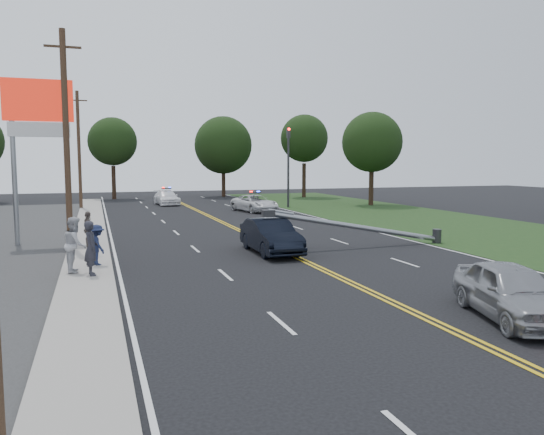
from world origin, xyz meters
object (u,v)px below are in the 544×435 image
object	(u,v)px
utility_pole_far	(79,150)
emergency_b	(167,198)
pylon_sign	(39,121)
crashed_sedan	(271,236)
emergency_a	(255,203)
bystander_a	(91,248)
fallen_streetlight	(367,228)
bystander_d	(88,229)
traffic_signal	(288,160)
bystander_b	(75,244)
waiting_sedan	(511,291)
bystander_c	(97,245)
utility_pole_mid	(66,139)

from	to	relation	value
utility_pole_far	emergency_b	size ratio (longest dim) A/B	2.16
pylon_sign	crashed_sedan	bearing A→B (deg)	-32.12
emergency_a	bystander_a	size ratio (longest dim) A/B	2.57
fallen_streetlight	bystander_d	world-z (taller)	fallen_streetlight
traffic_signal	bystander_b	world-z (taller)	traffic_signal
waiting_sedan	bystander_d	world-z (taller)	bystander_d
crashed_sedan	bystander_c	xyz separation A→B (m)	(-7.32, -1.05, 0.13)
waiting_sedan	emergency_a	xyz separation A→B (m)	(2.27, 30.59, -0.05)
utility_pole_far	waiting_sedan	bearing A→B (deg)	-73.35
utility_pole_mid	bystander_b	size ratio (longest dim) A/B	5.04
crashed_sedan	bystander_c	size ratio (longest dim) A/B	2.99
pylon_sign	bystander_b	bearing A→B (deg)	-78.21
crashed_sedan	bystander_d	world-z (taller)	bystander_d
emergency_a	bystander_d	distance (m)	20.13
pylon_sign	utility_pole_mid	xyz separation A→B (m)	(1.30, -2.00, -0.91)
bystander_c	bystander_d	size ratio (longest dim) A/B	0.94
emergency_b	bystander_d	size ratio (longest dim) A/B	2.80
emergency_a	emergency_b	distance (m)	11.01
fallen_streetlight	emergency_a	size ratio (longest dim) A/B	1.91
traffic_signal	emergency_a	world-z (taller)	traffic_signal
bystander_c	waiting_sedan	bearing A→B (deg)	-155.73
pylon_sign	emergency_a	world-z (taller)	pylon_sign
utility_pole_far	bystander_b	bearing A→B (deg)	-89.13
utility_pole_mid	crashed_sedan	size ratio (longest dim) A/B	2.16
bystander_b	emergency_b	bearing A→B (deg)	-11.69
fallen_streetlight	bystander_b	bearing A→B (deg)	-170.00
utility_pole_mid	emergency_a	size ratio (longest dim) A/B	2.04
fallen_streetlight	utility_pole_far	distance (m)	29.54
waiting_sedan	bystander_c	size ratio (longest dim) A/B	2.77
fallen_streetlight	emergency_b	bearing A→B (deg)	101.59
waiting_sedan	bystander_a	world-z (taller)	bystander_a
emergency_b	bystander_a	world-z (taller)	bystander_a
utility_pole_mid	crashed_sedan	bearing A→B (deg)	-26.04
pylon_sign	bystander_a	distance (m)	10.57
utility_pole_far	crashed_sedan	size ratio (longest dim) A/B	2.16
emergency_a	bystander_c	bearing A→B (deg)	-134.04
utility_pole_mid	bystander_d	distance (m)	4.25
pylon_sign	bystander_a	xyz separation A→B (m)	(2.27, -9.07, -4.93)
fallen_streetlight	bystander_b	world-z (taller)	bystander_b
bystander_a	pylon_sign	bearing A→B (deg)	3.67
utility_pole_far	bystander_c	size ratio (longest dim) A/B	6.46
utility_pole_far	bystander_b	distance (m)	28.57
bystander_c	bystander_d	distance (m)	4.64
bystander_b	traffic_signal	bearing A→B (deg)	-33.66
utility_pole_mid	waiting_sedan	distance (m)	19.67
traffic_signal	bystander_d	xyz separation A→B (m)	(-16.69, -18.57, -3.26)
utility_pole_far	utility_pole_mid	bearing A→B (deg)	-90.00
utility_pole_mid	bystander_a	bearing A→B (deg)	-82.19
fallen_streetlight	traffic_signal	bearing A→B (deg)	79.41
utility_pole_mid	utility_pole_far	size ratio (longest dim) A/B	1.00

